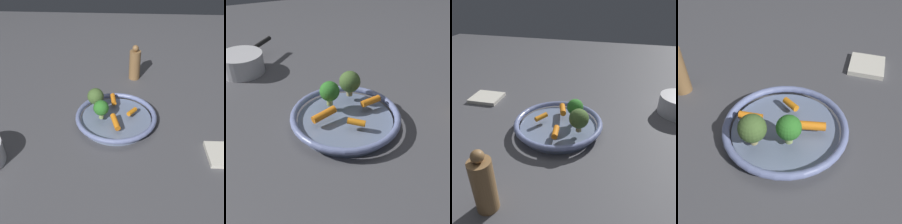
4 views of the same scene
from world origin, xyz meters
The scene contains 8 objects.
ground_plane centered at (0.00, 0.00, 0.00)m, with size 2.56×2.56×0.00m, color #4C4C51.
serving_bowl centered at (0.00, 0.00, 0.02)m, with size 0.29×0.29×0.04m.
baby_carrot_right centered at (0.00, -0.06, 0.05)m, with size 0.02×0.02×0.07m, color orange.
baby_carrot_back centered at (0.06, 0.01, 0.05)m, with size 0.02×0.02×0.04m, color orange.
baby_carrot_near_rim centered at (-0.01, 0.08, 0.05)m, with size 0.02×0.02×0.05m, color orange.
broccoli_floret_mid centered at (-0.05, -0.03, 0.08)m, with size 0.05×0.05×0.07m.
broccoli_floret_edge centered at (-0.08, 0.04, 0.08)m, with size 0.06×0.06×0.07m.
saucepan centered at (-0.40, -0.22, 0.04)m, with size 0.21×0.20×0.07m.
Camera 2 is at (0.56, -0.23, 0.47)m, focal length 46.13 mm.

